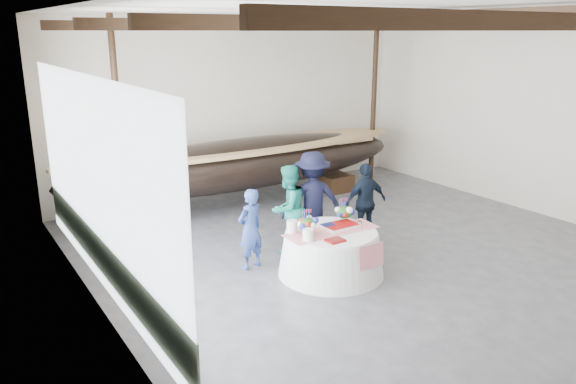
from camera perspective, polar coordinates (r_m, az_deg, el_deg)
floor at (r=10.67m, az=10.39°, el=-7.13°), size 10.00×12.00×0.01m
wall_back at (r=14.87m, az=-5.25°, el=8.65°), size 10.00×0.02×4.50m
wall_left at (r=7.54m, az=-17.68°, el=0.63°), size 0.02×12.00×4.50m
wall_right at (r=13.91m, az=26.24°, el=6.56°), size 0.02×12.00×4.50m
ceiling at (r=9.83m, az=11.77°, el=17.75°), size 10.00×12.00×0.01m
pavilion_structure at (r=10.42m, az=8.45°, el=15.06°), size 9.80×11.76×4.50m
open_bay at (r=8.60m, az=-18.92°, el=-0.55°), size 0.03×7.00×3.20m
longboat_display at (r=13.62m, az=-4.46°, el=2.91°), size 8.91×1.78×1.67m
banquet_table at (r=9.95m, az=4.40°, el=-6.16°), size 1.87×1.87×0.80m
tabletop_items at (r=9.81m, az=3.88°, el=-3.05°), size 1.75×0.95×0.40m
guest_woman_blue at (r=10.07m, az=-3.85°, el=-3.76°), size 0.62×0.48×1.49m
guest_woman_teal at (r=10.80m, az=-0.00°, el=-1.70°), size 0.99×0.87×1.72m
guest_man_left at (r=11.03m, az=2.48°, el=-0.79°), size 1.40×1.06×1.92m
guest_man_right at (r=11.52m, az=7.89°, el=-1.00°), size 0.98×0.49×1.61m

